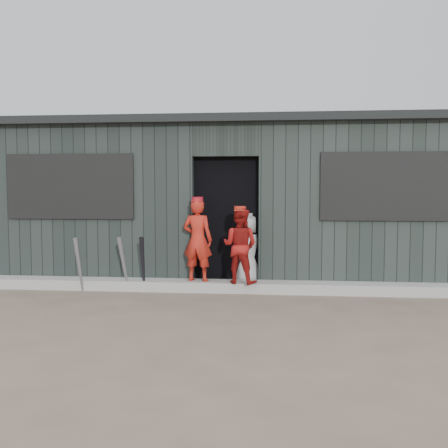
# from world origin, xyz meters

# --- Properties ---
(ground) EXTENTS (80.00, 80.00, 0.00)m
(ground) POSITION_xyz_m (0.00, 0.00, 0.00)
(ground) COLOR brown
(ground) RESTS_ON ground
(curb) EXTENTS (8.00, 0.36, 0.15)m
(curb) POSITION_xyz_m (0.00, 1.82, 0.07)
(curb) COLOR #979793
(curb) RESTS_ON ground
(bat_left) EXTENTS (0.11, 0.25, 0.81)m
(bat_left) POSITION_xyz_m (-2.11, 1.56, 0.41)
(bat_left) COLOR gray
(bat_left) RESTS_ON ground
(bat_mid) EXTENTS (0.14, 0.32, 0.82)m
(bat_mid) POSITION_xyz_m (-1.46, 1.63, 0.41)
(bat_mid) COLOR gray
(bat_mid) RESTS_ON ground
(bat_right) EXTENTS (0.07, 0.22, 0.82)m
(bat_right) POSITION_xyz_m (-1.19, 1.70, 0.41)
(bat_right) COLOR black
(bat_right) RESTS_ON ground
(player_red_left) EXTENTS (0.49, 0.37, 1.22)m
(player_red_left) POSITION_xyz_m (-0.39, 1.82, 0.76)
(player_red_left) COLOR red
(player_red_left) RESTS_ON curb
(player_red_right) EXTENTS (0.63, 0.56, 1.09)m
(player_red_right) POSITION_xyz_m (0.24, 1.70, 0.69)
(player_red_right) COLOR maroon
(player_red_right) RESTS_ON curb
(player_grey_back) EXTENTS (0.58, 0.42, 1.12)m
(player_grey_back) POSITION_xyz_m (0.34, 2.21, 0.56)
(player_grey_back) COLOR #A9A9A9
(player_grey_back) RESTS_ON ground
(dugout) EXTENTS (8.30, 3.30, 2.62)m
(dugout) POSITION_xyz_m (0.00, 3.50, 1.29)
(dugout) COLOR black
(dugout) RESTS_ON ground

